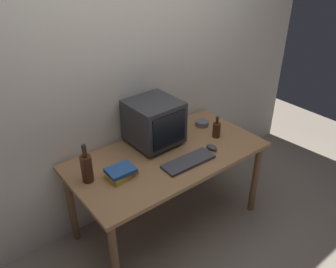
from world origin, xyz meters
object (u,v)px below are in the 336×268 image
keyboard (188,162)px  bottle_tall (87,167)px  crt_monitor (154,122)px  bottle_short (217,129)px  cd_spindle (202,123)px  book_stack (121,173)px  computer_mouse (212,147)px

keyboard → bottle_tall: bearing=159.7°
crt_monitor → bottle_tall: size_ratio=1.34×
bottle_short → cd_spindle: size_ratio=1.61×
crt_monitor → bottle_short: size_ratio=2.06×
crt_monitor → cd_spindle: (0.51, -0.02, -0.17)m
crt_monitor → cd_spindle: size_ratio=3.32×
bottle_tall → bottle_short: bearing=-6.2°
book_stack → cd_spindle: (0.96, 0.20, -0.01)m
computer_mouse → book_stack: (-0.75, 0.14, 0.02)m
bottle_tall → cd_spindle: (1.17, 0.10, -0.09)m
computer_mouse → book_stack: size_ratio=0.45×
keyboard → bottle_short: bottle_short is taller
crt_monitor → keyboard: crt_monitor is taller
crt_monitor → bottle_tall: bearing=-169.5°
computer_mouse → cd_spindle: bearing=54.1°
crt_monitor → keyboard: (0.03, -0.39, -0.18)m
keyboard → cd_spindle: size_ratio=3.50×
crt_monitor → computer_mouse: 0.50m
computer_mouse → bottle_tall: (-0.96, 0.24, 0.09)m
book_stack → crt_monitor: bearing=26.7°
computer_mouse → bottle_tall: bearing=162.0°
keyboard → cd_spindle: 0.61m
keyboard → bottle_tall: size_ratio=1.41×
computer_mouse → bottle_tall: bottle_tall is taller
computer_mouse → keyboard: bearing=-177.9°
bottle_tall → bottle_short: bottle_tall is taller
computer_mouse → book_stack: book_stack is taller
bottle_tall → cd_spindle: 1.18m
cd_spindle → bottle_tall: bearing=-175.3°
keyboard → computer_mouse: 0.27m
keyboard → bottle_short: bearing=19.7°
bottle_tall → cd_spindle: bottle_tall is taller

